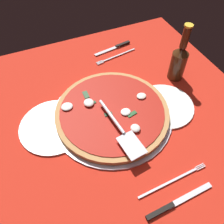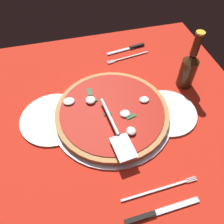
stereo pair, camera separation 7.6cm
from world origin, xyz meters
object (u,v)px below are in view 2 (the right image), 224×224
(beer_bottle, at_px, (189,68))
(dinner_plate_right, at_px, (167,112))
(dinner_plate_left, at_px, (53,119))
(pizza_server, at_px, (116,131))
(pizza, at_px, (112,112))
(place_setting_far, at_px, (129,53))
(place_setting_near, at_px, (158,202))

(beer_bottle, bearing_deg, dinner_plate_right, -135.71)
(dinner_plate_left, bearing_deg, beer_bottle, 5.07)
(pizza_server, bearing_deg, dinner_plate_right, 99.64)
(pizza, relative_size, beer_bottle, 1.70)
(dinner_plate_left, bearing_deg, pizza, -9.50)
(place_setting_far, distance_m, beer_bottle, 0.29)
(dinner_plate_left, height_order, place_setting_near, place_setting_near)
(pizza, distance_m, pizza_server, 0.10)
(pizza_server, bearing_deg, pizza, 166.85)
(pizza_server, bearing_deg, dinner_plate_left, -131.08)
(beer_bottle, bearing_deg, place_setting_far, 121.78)
(pizza, height_order, pizza_server, pizza_server)
(dinner_plate_left, relative_size, beer_bottle, 0.98)
(dinner_plate_right, height_order, place_setting_near, place_setting_near)
(dinner_plate_left, xyz_separation_m, place_setting_near, (0.24, -0.34, -0.00))
(pizza_server, bearing_deg, place_setting_near, 8.04)
(dinner_plate_left, bearing_deg, dinner_plate_right, -10.58)
(dinner_plate_right, bearing_deg, place_setting_near, -117.40)
(place_setting_near, bearing_deg, dinner_plate_right, 60.76)
(dinner_plate_right, distance_m, pizza_server, 0.21)
(dinner_plate_left, bearing_deg, place_setting_far, 38.63)
(pizza, height_order, place_setting_far, pizza)
(pizza_server, distance_m, beer_bottle, 0.36)
(pizza, relative_size, pizza_server, 1.61)
(place_setting_near, xyz_separation_m, place_setting_far, (0.11, 0.62, -0.00))
(place_setting_near, height_order, place_setting_far, same)
(place_setting_near, height_order, beer_bottle, beer_bottle)
(place_setting_far, bearing_deg, place_setting_near, 71.27)
(place_setting_far, bearing_deg, dinner_plate_left, 30.12)
(dinner_plate_left, relative_size, place_setting_far, 1.06)
(dinner_plate_right, height_order, beer_bottle, beer_bottle)
(dinner_plate_left, relative_size, place_setting_near, 0.98)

